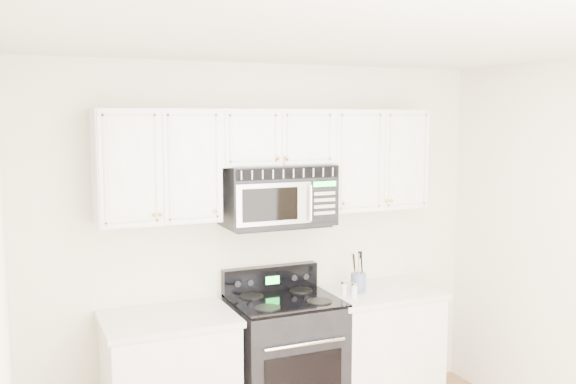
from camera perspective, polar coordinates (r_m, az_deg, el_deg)
room at (r=3.26m, az=9.28°, el=-9.76°), size 3.51×3.51×2.61m
base_cabinet_right at (r=5.09m, az=7.89°, el=-13.95°), size 0.86×0.65×0.92m
range at (r=4.74m, az=-0.30°, el=-14.73°), size 0.74×0.67×1.11m
upper_cabinets at (r=4.54m, az=-1.43°, el=3.13°), size 2.44×0.37×0.75m
microwave at (r=4.55m, az=-0.92°, el=-0.27°), size 0.78×0.44×0.43m
utensil_crock at (r=4.84m, az=6.27°, el=-7.94°), size 0.11×0.11×0.31m
shaker_salt at (r=4.69m, az=5.90°, el=-8.67°), size 0.05×0.05×0.11m
shaker_pepper at (r=4.73m, az=5.01°, el=-8.53°), size 0.05×0.05×0.11m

